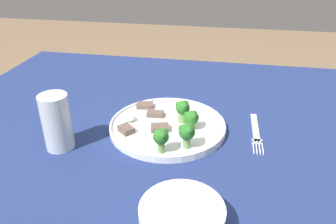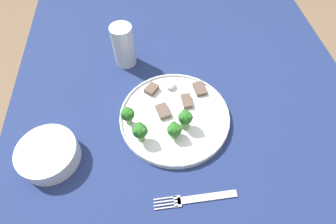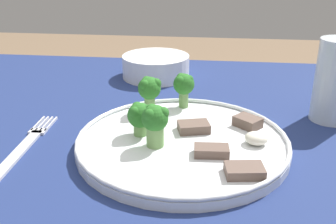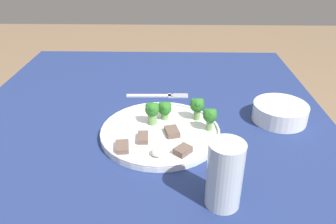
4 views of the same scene
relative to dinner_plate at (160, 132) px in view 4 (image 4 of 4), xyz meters
The scene contains 14 objects.
table 0.11m from the dinner_plate, 90.50° to the right, with size 1.25×0.95×0.71m.
dinner_plate is the anchor object (origin of this frame).
fork 0.21m from the dinner_plate, behind, with size 0.02×0.18×0.00m.
cream_bowl 0.31m from the dinner_plate, 104.68° to the left, with size 0.14×0.14×0.05m.
drinking_glass 0.26m from the dinner_plate, 28.41° to the left, with size 0.06×0.06×0.13m.
broccoli_floret_near_rim_left 0.12m from the dinner_plate, 93.85° to the left, with size 0.03×0.03×0.06m.
broccoli_floret_center_left 0.11m from the dinner_plate, 123.20° to the left, with size 0.04×0.04×0.06m.
broccoli_floret_back_left 0.05m from the dinner_plate, 148.67° to the right, with size 0.04×0.03×0.06m.
broccoli_floret_front_left 0.07m from the dinner_plate, behind, with size 0.04×0.03×0.05m.
meat_slice_front_slice 0.05m from the dinner_plate, 42.56° to the right, with size 0.04×0.03×0.01m.
meat_slice_middle_slice 0.10m from the dinner_plate, 30.27° to the left, with size 0.04×0.04×0.01m.
meat_slice_rear_slice 0.11m from the dinner_plate, 46.15° to the right, with size 0.05×0.03×0.01m.
meat_slice_edge_slice 0.03m from the dinner_plate, 65.16° to the left, with size 0.05×0.04×0.01m.
sauce_dollop 0.10m from the dinner_plate, ahead, with size 0.03×0.03×0.02m.
Camera 4 is at (0.66, 0.07, 1.13)m, focal length 35.00 mm.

